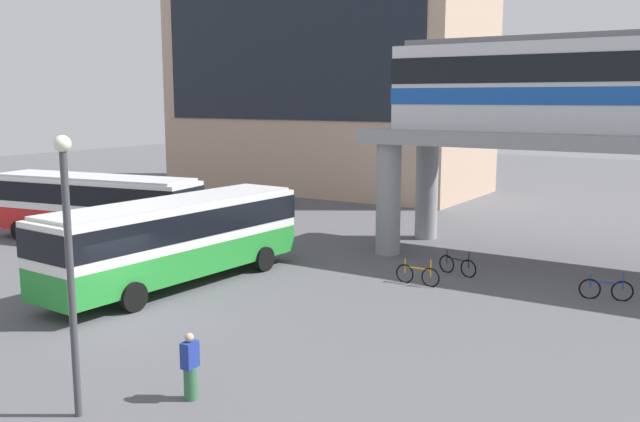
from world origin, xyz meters
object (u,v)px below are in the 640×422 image
bicycle_orange (418,275)px  pedestrian_by_bike_rack (190,369)px  station_building (326,56)px  bus_secondary (93,201)px  bus_main (176,233)px  bicycle_black (457,266)px  bicycle_blue (606,290)px

bicycle_orange → pedestrian_by_bike_rack: pedestrian_by_bike_rack is taller
pedestrian_by_bike_rack → station_building: bearing=117.3°
bus_secondary → pedestrian_by_bike_rack: size_ratio=7.06×
station_building → bicycle_orange: size_ratio=13.08×
bus_secondary → bicycle_orange: 16.70m
bus_main → bus_secondary: size_ratio=0.99×
bus_main → pedestrian_by_bike_rack: bus_main is taller
station_building → pedestrian_by_bike_rack: station_building is taller
bicycle_black → pedestrian_by_bike_rack: bearing=-94.0°
bicycle_blue → bicycle_black: 5.63m
bus_main → bus_secondary: bearing=158.0°
bicycle_orange → pedestrian_by_bike_rack: (-0.26, -11.99, 0.39)m
bicycle_black → pedestrian_by_bike_rack: (-0.99, -14.16, 0.39)m
bicycle_black → bus_secondary: bearing=-168.8°
bicycle_blue → bicycle_orange: same height
bus_main → bicycle_black: size_ratio=6.41×
bicycle_black → pedestrian_by_bike_rack: size_ratio=1.09×
bus_main → bicycle_black: 10.99m
pedestrian_by_bike_rack → bus_main: bearing=135.7°
station_building → bicycle_blue: station_building is taller
bus_main → bus_secondary: 9.77m
bicycle_blue → bicycle_orange: size_ratio=0.97×
station_building → bus_main: size_ratio=2.10×
bicycle_blue → pedestrian_by_bike_rack: (-6.60, -13.68, 0.39)m
bus_main → bus_secondary: same height
bus_secondary → bicycle_black: 17.71m
bus_secondary → bicycle_orange: bearing=4.3°
bicycle_blue → pedestrian_by_bike_rack: pedestrian_by_bike_rack is taller
bicycle_black → bus_main: bearing=-139.4°
bus_main → bicycle_orange: bearing=33.1°
bicycle_blue → bicycle_orange: 6.56m
pedestrian_by_bike_rack → bus_secondary: bearing=146.6°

